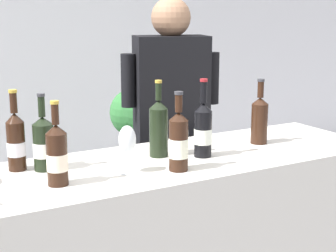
{
  "coord_description": "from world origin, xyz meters",
  "views": [
    {
      "loc": [
        -0.96,
        -1.87,
        1.6
      ],
      "look_at": [
        0.08,
        0.0,
        1.13
      ],
      "focal_mm": 54.72,
      "sensor_mm": 36.0,
      "label": 1
    }
  ],
  "objects_px": {
    "wine_bottle_5": "(259,119)",
    "wine_bottle_7": "(179,142)",
    "wine_bottle_1": "(203,129)",
    "potted_shrub": "(151,139)",
    "wine_bottle_0": "(16,141)",
    "wine_glass": "(127,142)",
    "person_server": "(171,152)",
    "wine_bottle_6": "(159,127)",
    "wine_bottle_3": "(43,143)",
    "wine_bottle_2": "(57,155)"
  },
  "relations": [
    {
      "from": "wine_bottle_5",
      "to": "wine_bottle_7",
      "type": "relative_size",
      "value": 0.98
    },
    {
      "from": "wine_bottle_0",
      "to": "person_server",
      "type": "distance_m",
      "value": 1.06
    },
    {
      "from": "wine_bottle_0",
      "to": "wine_glass",
      "type": "bearing_deg",
      "value": -33.9
    },
    {
      "from": "person_server",
      "to": "wine_bottle_2",
      "type": "bearing_deg",
      "value": -142.29
    },
    {
      "from": "wine_bottle_1",
      "to": "wine_bottle_5",
      "type": "height_order",
      "value": "wine_bottle_1"
    },
    {
      "from": "wine_bottle_2",
      "to": "wine_glass",
      "type": "relative_size",
      "value": 1.64
    },
    {
      "from": "wine_bottle_6",
      "to": "potted_shrub",
      "type": "distance_m",
      "value": 1.47
    },
    {
      "from": "person_server",
      "to": "wine_bottle_3",
      "type": "bearing_deg",
      "value": -151.85
    },
    {
      "from": "wine_bottle_2",
      "to": "wine_bottle_0",
      "type": "bearing_deg",
      "value": 108.72
    },
    {
      "from": "wine_bottle_0",
      "to": "wine_bottle_3",
      "type": "height_order",
      "value": "wine_bottle_0"
    },
    {
      "from": "wine_bottle_5",
      "to": "wine_bottle_2",
      "type": "bearing_deg",
      "value": -173.24
    },
    {
      "from": "wine_bottle_0",
      "to": "wine_bottle_3",
      "type": "xyz_separation_m",
      "value": [
        0.1,
        -0.05,
        -0.01
      ]
    },
    {
      "from": "wine_bottle_0",
      "to": "wine_bottle_1",
      "type": "height_order",
      "value": "wine_bottle_1"
    },
    {
      "from": "wine_bottle_0",
      "to": "wine_bottle_5",
      "type": "height_order",
      "value": "wine_bottle_0"
    },
    {
      "from": "wine_bottle_5",
      "to": "person_server",
      "type": "height_order",
      "value": "person_server"
    },
    {
      "from": "wine_glass",
      "to": "person_server",
      "type": "distance_m",
      "value": 0.91
    },
    {
      "from": "wine_bottle_7",
      "to": "wine_glass",
      "type": "xyz_separation_m",
      "value": [
        -0.19,
        0.07,
        0.01
      ]
    },
    {
      "from": "wine_bottle_0",
      "to": "wine_bottle_3",
      "type": "distance_m",
      "value": 0.11
    },
    {
      "from": "wine_bottle_5",
      "to": "wine_glass",
      "type": "relative_size",
      "value": 1.64
    },
    {
      "from": "wine_bottle_1",
      "to": "potted_shrub",
      "type": "height_order",
      "value": "wine_bottle_1"
    },
    {
      "from": "wine_bottle_2",
      "to": "wine_bottle_7",
      "type": "relative_size",
      "value": 0.98
    },
    {
      "from": "wine_bottle_2",
      "to": "person_server",
      "type": "bearing_deg",
      "value": 37.71
    },
    {
      "from": "wine_glass",
      "to": "potted_shrub",
      "type": "xyz_separation_m",
      "value": [
        0.84,
        1.42,
        -0.4
      ]
    },
    {
      "from": "potted_shrub",
      "to": "wine_bottle_7",
      "type": "bearing_deg",
      "value": -113.39
    },
    {
      "from": "wine_bottle_1",
      "to": "wine_bottle_0",
      "type": "bearing_deg",
      "value": 165.43
    },
    {
      "from": "wine_bottle_6",
      "to": "wine_bottle_1",
      "type": "bearing_deg",
      "value": -30.69
    },
    {
      "from": "wine_bottle_1",
      "to": "wine_bottle_5",
      "type": "distance_m",
      "value": 0.37
    },
    {
      "from": "wine_bottle_1",
      "to": "wine_glass",
      "type": "bearing_deg",
      "value": -172.22
    },
    {
      "from": "wine_bottle_7",
      "to": "wine_bottle_6",
      "type": "bearing_deg",
      "value": 82.52
    },
    {
      "from": "wine_bottle_5",
      "to": "wine_bottle_6",
      "type": "bearing_deg",
      "value": 175.99
    },
    {
      "from": "wine_bottle_7",
      "to": "wine_glass",
      "type": "height_order",
      "value": "wine_bottle_7"
    },
    {
      "from": "wine_bottle_2",
      "to": "wine_bottle_3",
      "type": "bearing_deg",
      "value": 87.78
    },
    {
      "from": "wine_glass",
      "to": "wine_bottle_5",
      "type": "bearing_deg",
      "value": 8.69
    },
    {
      "from": "wine_bottle_7",
      "to": "wine_bottle_1",
      "type": "bearing_deg",
      "value": 32.17
    },
    {
      "from": "wine_bottle_1",
      "to": "wine_bottle_6",
      "type": "height_order",
      "value": "wine_bottle_1"
    },
    {
      "from": "wine_bottle_7",
      "to": "wine_bottle_3",
      "type": "bearing_deg",
      "value": 150.2
    },
    {
      "from": "wine_bottle_1",
      "to": "person_server",
      "type": "relative_size",
      "value": 0.21
    },
    {
      "from": "wine_bottle_0",
      "to": "wine_glass",
      "type": "relative_size",
      "value": 1.71
    },
    {
      "from": "wine_bottle_3",
      "to": "potted_shrub",
      "type": "height_order",
      "value": "wine_bottle_3"
    },
    {
      "from": "wine_bottle_0",
      "to": "wine_bottle_6",
      "type": "height_order",
      "value": "wine_bottle_6"
    },
    {
      "from": "potted_shrub",
      "to": "wine_bottle_5",
      "type": "bearing_deg",
      "value": -93.56
    },
    {
      "from": "wine_bottle_2",
      "to": "wine_bottle_3",
      "type": "distance_m",
      "value": 0.21
    },
    {
      "from": "wine_bottle_7",
      "to": "potted_shrub",
      "type": "bearing_deg",
      "value": 66.61
    },
    {
      "from": "wine_bottle_2",
      "to": "wine_glass",
      "type": "xyz_separation_m",
      "value": [
        0.29,
        0.01,
        0.01
      ]
    },
    {
      "from": "wine_bottle_0",
      "to": "wine_bottle_3",
      "type": "bearing_deg",
      "value": -28.85
    },
    {
      "from": "wine_bottle_5",
      "to": "person_server",
      "type": "distance_m",
      "value": 0.63
    },
    {
      "from": "wine_bottle_1",
      "to": "wine_bottle_5",
      "type": "xyz_separation_m",
      "value": [
        0.37,
        0.06,
        -0.0
      ]
    },
    {
      "from": "wine_bottle_1",
      "to": "potted_shrub",
      "type": "distance_m",
      "value": 1.49
    },
    {
      "from": "wine_glass",
      "to": "potted_shrub",
      "type": "height_order",
      "value": "wine_glass"
    },
    {
      "from": "wine_bottle_2",
      "to": "wine_bottle_5",
      "type": "xyz_separation_m",
      "value": [
        1.05,
        0.12,
        0.01
      ]
    }
  ]
}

